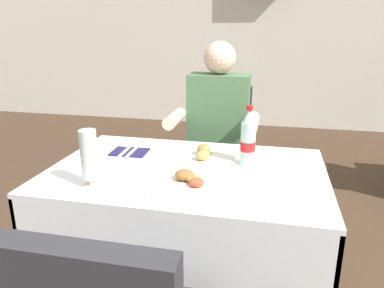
{
  "coord_description": "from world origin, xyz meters",
  "views": [
    {
      "loc": [
        0.2,
        -1.28,
        1.34
      ],
      "look_at": [
        -0.15,
        0.26,
        0.83
      ],
      "focal_mm": 34.44,
      "sensor_mm": 36.0,
      "label": 1
    }
  ],
  "objects": [
    {
      "name": "back_wall",
      "position": [
        0.0,
        3.91,
        1.37
      ],
      "size": [
        11.0,
        0.12,
        2.74
      ],
      "primitive_type": "cube",
      "color": "silver",
      "rests_on": "ground"
    },
    {
      "name": "main_dining_table",
      "position": [
        -0.15,
        0.16,
        0.58
      ],
      "size": [
        1.17,
        0.78,
        0.75
      ],
      "color": "white",
      "rests_on": "ground"
    },
    {
      "name": "chair_far_diner_seat",
      "position": [
        -0.15,
        0.94,
        0.55
      ],
      "size": [
        0.44,
        0.5,
        0.97
      ],
      "color": "#2D2D33",
      "rests_on": "ground"
    },
    {
      "name": "seated_diner_far",
      "position": [
        -0.12,
        0.83,
        0.71
      ],
      "size": [
        0.5,
        0.46,
        1.26
      ],
      "color": "#282D42",
      "rests_on": "ground"
    },
    {
      "name": "plate_near_camera",
      "position": [
        -0.09,
        0.0,
        0.77
      ],
      "size": [
        0.25,
        0.25,
        0.05
      ],
      "color": "white",
      "rests_on": "main_dining_table"
    },
    {
      "name": "plate_far_diner",
      "position": [
        -0.08,
        0.3,
        0.77
      ],
      "size": [
        0.24,
        0.24,
        0.07
      ],
      "color": "white",
      "rests_on": "main_dining_table"
    },
    {
      "name": "beer_glass_left",
      "position": [
        -0.46,
        -0.1,
        0.87
      ],
      "size": [
        0.07,
        0.07,
        0.22
      ],
      "color": "white",
      "rests_on": "main_dining_table"
    },
    {
      "name": "cola_bottle_primary",
      "position": [
        0.1,
        0.26,
        0.87
      ],
      "size": [
        0.07,
        0.07,
        0.27
      ],
      "color": "silver",
      "rests_on": "main_dining_table"
    },
    {
      "name": "napkin_cutlery_set",
      "position": [
        -0.47,
        0.3,
        0.76
      ],
      "size": [
        0.17,
        0.19,
        0.01
      ],
      "color": "#231E4C",
      "rests_on": "main_dining_table"
    }
  ]
}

